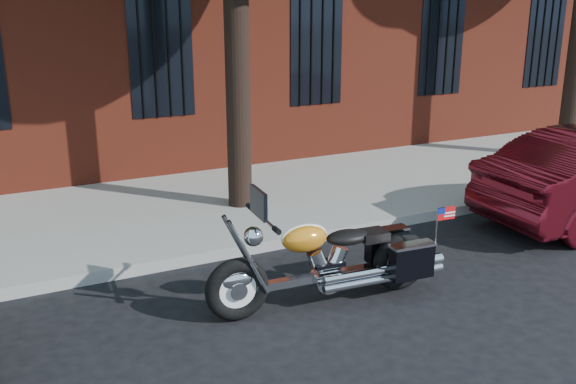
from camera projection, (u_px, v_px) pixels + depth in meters
name	position (u px, v px, depth m)	size (l,w,h in m)	color
ground	(300.00, 294.00, 7.14)	(120.00, 120.00, 0.00)	black
curb	(250.00, 247.00, 8.29)	(40.00, 0.16, 0.15)	gray
sidewalk	(202.00, 207.00, 9.90)	(40.00, 3.60, 0.15)	gray
motorcycle	(335.00, 262.00, 6.83)	(2.68, 0.88, 1.37)	black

